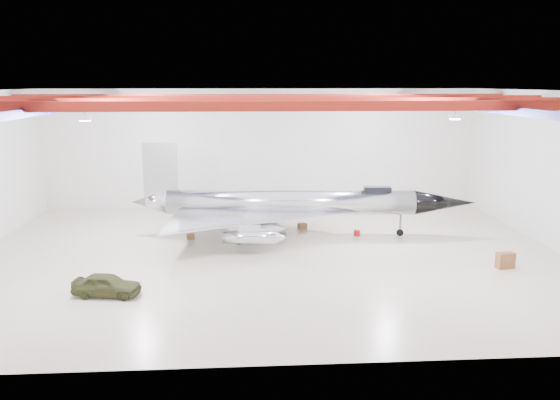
{
  "coord_description": "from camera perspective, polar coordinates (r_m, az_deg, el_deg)",
  "views": [
    {
      "loc": [
        -1.6,
        -35.67,
        11.5
      ],
      "look_at": [
        0.84,
        2.0,
        3.39
      ],
      "focal_mm": 35.0,
      "sensor_mm": 36.0,
      "label": 1
    }
  ],
  "objects": [
    {
      "name": "desk",
      "position": [
        37.5,
        22.47,
        -5.86
      ],
      "size": [
        1.19,
        0.72,
        1.02
      ],
      "primitive_type": "cube",
      "rotation": [
        0.0,
        0.0,
        0.16
      ],
      "color": "brown",
      "rests_on": "floor"
    },
    {
      "name": "jeep",
      "position": [
        31.82,
        -17.66,
        -8.43
      ],
      "size": [
        3.91,
        2.07,
        1.27
      ],
      "primitive_type": "imported",
      "rotation": [
        0.0,
        0.0,
        1.41
      ],
      "color": "#3A3C1E",
      "rests_on": "floor"
    },
    {
      "name": "jet_aircraft",
      "position": [
        41.52,
        1.03,
        -0.61
      ],
      "size": [
        26.26,
        16.05,
        7.16
      ],
      "rotation": [
        0.0,
        0.0,
        -0.08
      ],
      "color": "silver",
      "rests_on": "floor"
    },
    {
      "name": "crate_ply",
      "position": [
        41.63,
        -9.33,
        -3.78
      ],
      "size": [
        0.66,
        0.58,
        0.4
      ],
      "primitive_type": "cube",
      "rotation": [
        0.0,
        0.0,
        0.22
      ],
      "color": "olive",
      "rests_on": "floor"
    },
    {
      "name": "parts_bin",
      "position": [
        43.96,
        2.36,
        -2.74
      ],
      "size": [
        0.79,
        0.71,
        0.45
      ],
      "primitive_type": "cube",
      "rotation": [
        0.0,
        0.0,
        0.37
      ],
      "color": "olive",
      "rests_on": "floor"
    },
    {
      "name": "ceiling_structure",
      "position": [
        35.72,
        -1.15,
        10.24
      ],
      "size": [
        39.5,
        29.5,
        1.08
      ],
      "color": "maroon",
      "rests_on": "ceiling"
    },
    {
      "name": "engine_drum",
      "position": [
        41.29,
        0.3,
        -3.72
      ],
      "size": [
        0.51,
        0.51,
        0.44
      ],
      "primitive_type": "cylinder",
      "rotation": [
        0.0,
        0.0,
        0.03
      ],
      "color": "#59595B",
      "rests_on": "floor"
    },
    {
      "name": "floor",
      "position": [
        37.51,
        -1.09,
        -5.72
      ],
      "size": [
        40.0,
        40.0,
        0.0
      ],
      "primitive_type": "plane",
      "color": "beige",
      "rests_on": "ground"
    },
    {
      "name": "wall_back",
      "position": [
        51.05,
        -1.89,
        5.38
      ],
      "size": [
        40.0,
        0.0,
        40.0
      ],
      "primitive_type": "plane",
      "rotation": [
        1.57,
        0.0,
        0.0
      ],
      "color": "silver",
      "rests_on": "floor"
    },
    {
      "name": "toolbox_red",
      "position": [
        43.33,
        -4.87,
        -3.07
      ],
      "size": [
        0.56,
        0.49,
        0.34
      ],
      "primitive_type": "cube",
      "rotation": [
        0.0,
        0.0,
        0.25
      ],
      "color": "maroon",
      "rests_on": "floor"
    },
    {
      "name": "oil_barrel",
      "position": [
        40.76,
        -3.11,
        -4.02
      ],
      "size": [
        0.6,
        0.54,
        0.34
      ],
      "primitive_type": "cube",
      "rotation": [
        0.0,
        0.0,
        0.35
      ],
      "color": "olive",
      "rests_on": "floor"
    },
    {
      "name": "ceiling",
      "position": [
        35.71,
        -1.16,
        11.33
      ],
      "size": [
        40.0,
        40.0,
        0.0
      ],
      "primitive_type": "plane",
      "rotation": [
        3.14,
        0.0,
        0.0
      ],
      "color": "#0A0F38",
      "rests_on": "wall_back"
    },
    {
      "name": "tool_chest",
      "position": [
        42.35,
        8.04,
        -3.44
      ],
      "size": [
        0.52,
        0.52,
        0.43
      ],
      "primitive_type": "cylinder",
      "rotation": [
        0.0,
        0.0,
        0.09
      ],
      "color": "maroon",
      "rests_on": "floor"
    },
    {
      "name": "wall_right",
      "position": [
        42.13,
        27.22,
        2.6
      ],
      "size": [
        0.0,
        30.0,
        30.0
      ],
      "primitive_type": "plane",
      "rotation": [
        1.57,
        0.0,
        -1.57
      ],
      "color": "silver",
      "rests_on": "floor"
    },
    {
      "name": "spares_box",
      "position": [
        46.82,
        -1.68,
        -1.88
      ],
      "size": [
        0.42,
        0.42,
        0.33
      ],
      "primitive_type": "cylinder",
      "rotation": [
        0.0,
        0.0,
        -0.16
      ],
      "color": "#59595B",
      "rests_on": "floor"
    }
  ]
}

